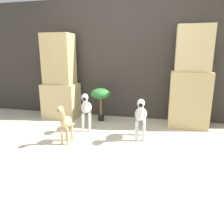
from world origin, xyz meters
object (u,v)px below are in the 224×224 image
zebra_right (141,114)px  giraffe_figurine (66,122)px  zebra_left (86,107)px  potted_palm_front (101,95)px

zebra_right → giraffe_figurine: size_ratio=1.12×
zebra_left → giraffe_figurine: 0.60m
zebra_right → potted_palm_front: bearing=138.0°
zebra_right → potted_palm_front: 1.11m
zebra_right → zebra_left: (-0.90, 0.19, 0.00)m
zebra_left → zebra_right: bearing=-11.9°
potted_palm_front → giraffe_figurine: bearing=-98.0°
giraffe_figurine → potted_palm_front: size_ratio=0.93×
zebra_left → potted_palm_front: zebra_left is taller
potted_palm_front → zebra_left: bearing=-98.6°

